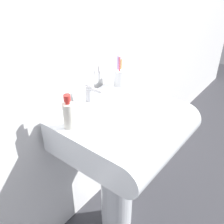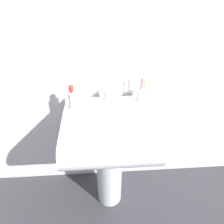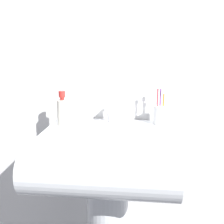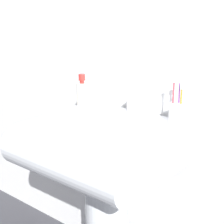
# 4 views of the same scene
# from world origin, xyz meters

# --- Properties ---
(wall_back) EXTENTS (5.00, 0.05, 2.40)m
(wall_back) POSITION_xyz_m (0.00, 0.29, 1.20)
(wall_back) COLOR white
(wall_back) RESTS_ON ground
(sink_basin) EXTENTS (0.60, 0.57, 0.18)m
(sink_basin) POSITION_xyz_m (0.00, -0.06, 0.80)
(sink_basin) COLOR white
(sink_basin) RESTS_ON sink_pedestal
(faucet) EXTENTS (0.04, 0.12, 0.10)m
(faucet) POSITION_xyz_m (-0.01, 0.18, 0.94)
(faucet) COLOR silver
(faucet) RESTS_ON sink_basin
(toothbrush_cup) EXTENTS (0.07, 0.07, 0.20)m
(toothbrush_cup) POSITION_xyz_m (0.24, 0.17, 0.94)
(toothbrush_cup) COLOR white
(toothbrush_cup) RESTS_ON sink_basin
(soap_bottle) EXTENTS (0.05, 0.05, 0.17)m
(soap_bottle) POSITION_xyz_m (-0.23, 0.11, 0.96)
(soap_bottle) COLOR silver
(soap_bottle) RESTS_ON sink_basin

